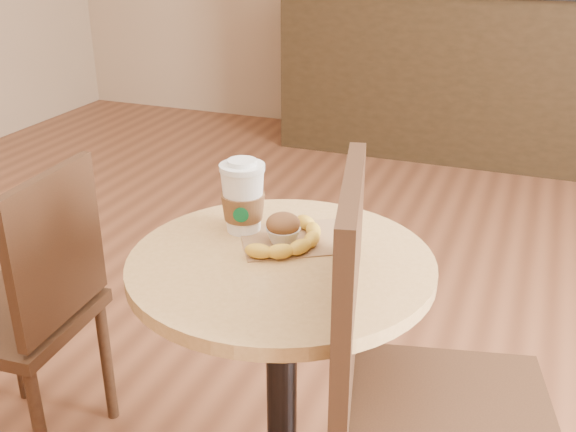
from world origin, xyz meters
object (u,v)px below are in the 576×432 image
at_px(coffee_cup, 243,199).
at_px(muffin, 283,228).
at_px(cafe_table, 282,353).
at_px(chair_left, 30,306).
at_px(banana, 292,238).
at_px(chair_right, 408,396).

relative_size(coffee_cup, muffin, 2.21).
bearing_deg(cafe_table, muffin, 107.91).
bearing_deg(cafe_table, chair_left, 179.02).
bearing_deg(banana, chair_right, -7.02).
bearing_deg(coffee_cup, muffin, -35.04).
bearing_deg(chair_right, cafe_table, 61.03).
bearing_deg(banana, coffee_cup, -175.46).
bearing_deg(muffin, cafe_table, -72.09).
bearing_deg(cafe_table, chair_right, -15.84).
height_order(chair_right, coffee_cup, chair_right).
height_order(coffee_cup, muffin, coffee_cup).
bearing_deg(cafe_table, coffee_cup, 143.06).
xyz_separation_m(chair_left, chair_right, (1.02, -0.10, 0.08)).
relative_size(chair_left, banana, 3.68).
relative_size(chair_right, coffee_cup, 5.87).
distance_m(muffin, banana, 0.03).
relative_size(chair_left, chair_right, 0.86).
height_order(cafe_table, coffee_cup, coffee_cup).
xyz_separation_m(chair_right, coffee_cup, (-0.43, 0.18, 0.28)).
height_order(chair_left, coffee_cup, coffee_cup).
height_order(cafe_table, chair_right, chair_right).
xyz_separation_m(chair_left, coffee_cup, (0.59, 0.09, 0.36)).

